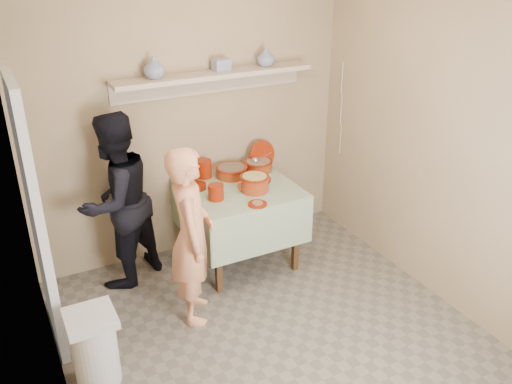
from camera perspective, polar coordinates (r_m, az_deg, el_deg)
ground at (r=4.19m, az=3.03°, el=-16.24°), size 3.50×3.50×0.00m
tile_panel at (r=4.05m, az=-22.09°, el=-2.77°), size 0.06×0.70×2.00m
plate_stack_a at (r=4.94m, az=-7.04°, el=2.27°), size 0.15×0.15×0.20m
plate_stack_b at (r=5.01m, az=-5.49°, el=2.46°), size 0.14×0.14×0.17m
bowl_stack at (r=4.58m, az=-4.24°, el=-0.02°), size 0.13×0.13×0.13m
empty_bowl at (r=4.81m, az=-6.23°, el=0.61°), size 0.16×0.16×0.05m
propped_lid at (r=5.23m, az=0.68°, el=4.00°), size 0.28×0.11×0.26m
vase_right at (r=5.01m, az=1.05°, el=14.05°), size 0.17×0.17×0.17m
vase_left at (r=4.62m, az=-10.69°, el=12.76°), size 0.20×0.20×0.18m
ceramic_box at (r=4.83m, az=-3.68°, el=13.20°), size 0.15×0.12×0.10m
person_cook at (r=4.15m, az=-6.81°, el=-4.63°), size 0.50×0.61×1.44m
person_helper at (r=4.69m, az=-14.46°, el=-0.96°), size 0.94×0.88×1.54m
room_shell at (r=3.35m, az=3.66°, el=4.87°), size 3.04×3.54×2.62m
serving_table at (r=4.88m, az=-1.83°, el=-0.69°), size 0.97×0.97×0.76m
cazuela_meat_a at (r=5.01m, az=-2.60°, el=2.24°), size 0.30×0.30×0.10m
cazuela_meat_b at (r=5.14m, az=0.24°, el=2.90°), size 0.28×0.28×0.10m
ladle at (r=5.11m, az=-0.02°, el=3.35°), size 0.08×0.26×0.19m
cazuela_rice at (r=4.71m, az=-0.15°, el=1.06°), size 0.33×0.25×0.14m
front_plate at (r=4.49m, az=0.15°, el=-1.26°), size 0.16×0.16×0.03m
wall_shelf at (r=4.84m, az=-4.51°, el=12.00°), size 1.80×0.25×0.21m
trash_bin at (r=3.92m, az=-16.61°, el=-15.47°), size 0.32×0.32×0.56m
electrical_cord at (r=5.42m, az=8.96°, el=8.57°), size 0.01×0.05×0.90m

